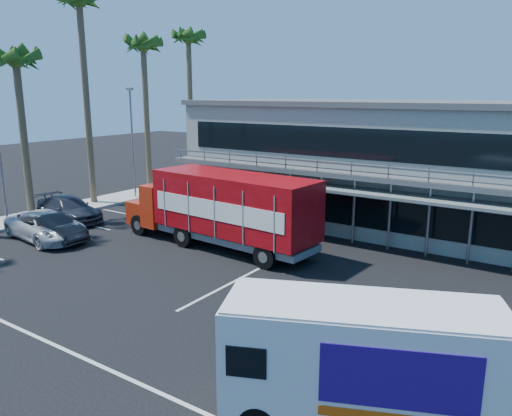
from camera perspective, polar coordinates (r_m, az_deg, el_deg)
The scene contains 14 objects.
ground at distance 21.40m, azimuth -9.37°, elevation -8.45°, with size 120.00×120.00×0.00m, color black.
building at distance 31.49m, azimuth 13.64°, elevation 5.19°, with size 22.40×12.00×7.30m.
curb_strip at distance 36.12m, azimuth -20.28°, elevation -0.04°, with size 3.00×32.00×0.16m, color #A5A399.
palm_c at distance 33.59m, azimuth -25.70°, elevation 14.29°, with size 2.80×2.80×10.75m.
palm_d at distance 36.97m, azimuth -19.48°, elevation 20.20°, with size 2.80×2.80×14.75m.
palm_e at distance 39.61m, azimuth -12.73°, elevation 16.84°, with size 2.80×2.80×12.25m.
palm_f at distance 43.92m, azimuth -7.71°, elevation 17.82°, with size 2.80×2.80×13.25m.
light_pole_far at distance 37.93m, azimuth -13.95°, elevation 7.76°, with size 0.50×0.25×8.09m.
red_truck at distance 25.28m, azimuth -3.91°, elevation 0.11°, with size 11.64×3.57×3.86m.
white_van at distance 12.43m, azimuth 11.93°, elevation -16.86°, with size 6.76×4.55×3.13m.
parked_car_b at distance 28.70m, azimuth -22.31°, elevation -2.17°, with size 1.52×4.36×1.44m, color black.
parked_car_c at distance 29.17m, azimuth -22.87°, elevation -1.90°, with size 2.52×5.48×1.52m, color silver.
parked_car_d at distance 32.86m, azimuth -20.62°, elevation -0.11°, with size 2.11×5.19×1.51m, color #272A34.
parked_car_e at distance 34.21m, azimuth -9.99°, elevation 0.90°, with size 1.59×3.96×1.35m, color gray.
Camera 1 is at (13.84, -14.34, 7.82)m, focal length 35.00 mm.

